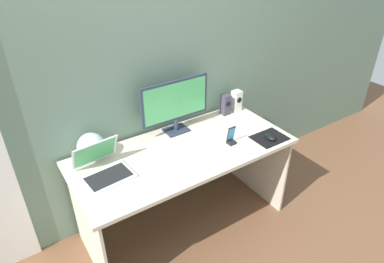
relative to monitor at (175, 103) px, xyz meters
The scene contains 12 objects.
ground_plane 1.00m from the monitor, 109.97° to the right, with size 8.00×8.00×0.00m, color brown.
wall_back 0.34m from the monitor, 122.35° to the left, with size 6.00×0.04×2.50m, color slate.
desk 0.46m from the monitor, 109.97° to the right, with size 1.58×0.70×0.72m.
monitor is the anchor object (origin of this frame).
speaker_right 0.62m from the monitor, ahead, with size 0.07×0.07×0.18m.
speaker_near_monitor 0.51m from the monitor, ahead, with size 0.07×0.07×0.17m.
laptop 0.71m from the monitor, 163.03° to the right, with size 0.33×0.34×0.21m.
fishbowl 0.67m from the monitor, behind, with size 0.19×0.19×0.19m, color silver.
keyboard_external 0.53m from the monitor, 92.22° to the right, with size 0.43×0.11×0.01m, color white.
mousepad 0.75m from the monitor, 41.92° to the right, with size 0.25×0.20×0.00m, color black.
mouse 0.74m from the monitor, 43.44° to the right, with size 0.06×0.10×0.04m, color black.
phone_in_dock 0.48m from the monitor, 57.05° to the right, with size 0.06×0.06×0.14m.
Camera 1 is at (-1.04, -1.68, 2.08)m, focal length 31.73 mm.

